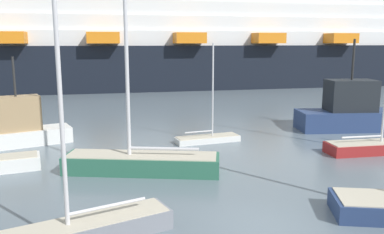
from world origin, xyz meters
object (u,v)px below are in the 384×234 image
(sailboat_0, at_px, (374,144))
(fishing_boat_0, at_px, (15,128))
(sailboat_4, at_px, (83,228))
(cruise_ship, at_px, (102,39))
(fishing_boat_1, at_px, (353,112))
(sailboat_1, at_px, (142,159))
(sailboat_3, at_px, (208,138))

(sailboat_0, bearing_deg, fishing_boat_0, 165.37)
(sailboat_4, relative_size, cruise_ship, 0.08)
(fishing_boat_1, distance_m, cruise_ship, 36.40)
(sailboat_4, distance_m, fishing_boat_1, 22.01)
(sailboat_1, relative_size, sailboat_4, 1.57)
(sailboat_1, height_order, sailboat_3, sailboat_1)
(fishing_boat_0, xyz_separation_m, fishing_boat_1, (22.42, -0.69, 0.22))
(fishing_boat_0, bearing_deg, sailboat_0, -34.25)
(fishing_boat_0, bearing_deg, sailboat_3, -25.72)
(sailboat_4, distance_m, fishing_boat_0, 13.84)
(sailboat_3, xyz_separation_m, fishing_boat_1, (10.97, 1.14, 0.99))
(sailboat_1, xyz_separation_m, fishing_boat_0, (-6.81, 6.78, 0.39))
(cruise_ship, bearing_deg, sailboat_4, -91.21)
(sailboat_4, xyz_separation_m, fishing_boat_0, (-4.29, 13.15, 0.59))
(sailboat_1, height_order, fishing_boat_0, sailboat_1)
(fishing_boat_0, distance_m, cruise_ship, 32.24)
(sailboat_0, relative_size, cruise_ship, 0.10)
(sailboat_0, height_order, fishing_boat_0, sailboat_0)
(sailboat_1, height_order, sailboat_4, sailboat_1)
(sailboat_3, relative_size, sailboat_4, 0.71)
(sailboat_3, relative_size, fishing_boat_1, 0.73)
(sailboat_0, relative_size, fishing_boat_1, 1.24)
(sailboat_3, height_order, fishing_boat_1, fishing_boat_1)
(sailboat_0, relative_size, sailboat_3, 1.70)
(sailboat_1, distance_m, sailboat_4, 6.86)
(sailboat_0, bearing_deg, fishing_boat_1, 68.83)
(sailboat_3, bearing_deg, sailboat_1, -140.02)
(sailboat_0, relative_size, sailboat_1, 0.76)
(fishing_boat_0, height_order, fishing_boat_1, fishing_boat_1)
(fishing_boat_0, relative_size, fishing_boat_1, 0.83)
(cruise_ship, bearing_deg, sailboat_1, -87.73)
(fishing_boat_0, relative_size, cruise_ship, 0.07)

